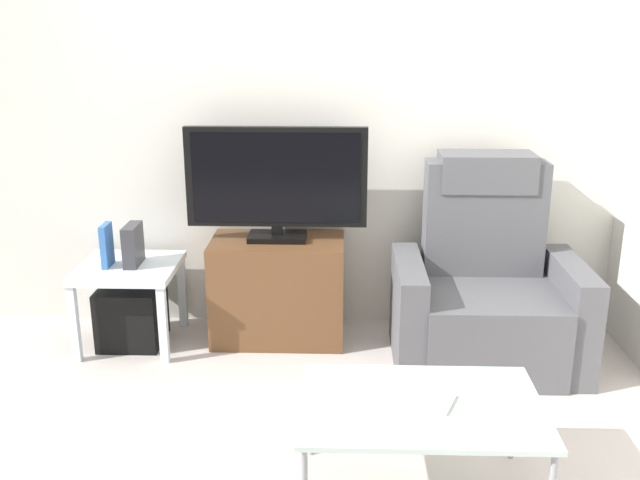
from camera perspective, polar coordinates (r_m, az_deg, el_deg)
The scene contains 11 objects.
ground_plane at distance 3.44m, azimuth -3.16°, elevation -13.72°, with size 6.40×6.40×0.00m, color #BCB2AD.
wall_back at distance 4.10m, azimuth -2.11°, elevation 10.70°, with size 6.40×0.06×2.60m, color silver.
tv_stand at distance 4.08m, azimuth -3.36°, elevation -3.94°, with size 0.74×0.43×0.59m.
television at distance 3.92m, azimuth -3.50°, elevation 4.72°, with size 0.99×0.20×0.63m.
recliner_armchair at distance 3.92m, azimuth 13.10°, elevation -4.05°, with size 0.98×0.78×1.08m.
side_table at distance 4.11m, azimuth -14.98°, elevation -2.90°, with size 0.54×0.54×0.47m.
subwoofer_box at distance 4.19m, azimuth -14.75°, elevation -5.77°, with size 0.34×0.34×0.34m, color black.
book_upright at distance 4.06m, azimuth -16.62°, elevation -0.41°, with size 0.03×0.14×0.24m, color #3366B2.
game_console at distance 4.05m, azimuth -14.67°, elevation -0.38°, with size 0.07×0.20×0.23m, color #333338.
coffee_table at distance 2.75m, azimuth 8.03°, elevation -13.19°, with size 0.90×0.60×0.41m.
cell_phone at distance 2.74m, azimuth 9.73°, elevation -12.70°, with size 0.07×0.15×0.01m, color #B7B7BC.
Camera 1 is at (0.28, -2.94, 1.77)m, focal length 40.19 mm.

